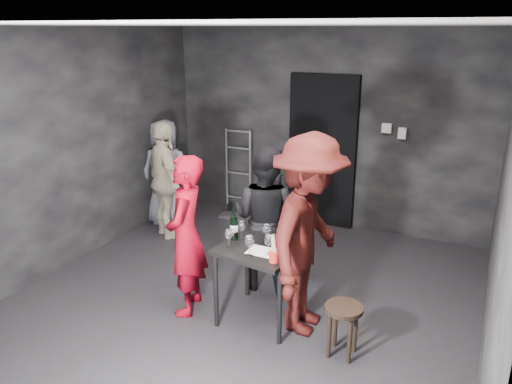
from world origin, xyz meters
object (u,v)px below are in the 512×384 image
at_px(bystander_grey, 166,173).
at_px(breadstick_cup, 274,249).
at_px(bystander_cream, 165,179).
at_px(hand_truck, 237,201).
at_px(wine_bottle, 234,228).
at_px(stool, 343,317).
at_px(man_maroon, 309,213).
at_px(tasting_table, 262,256).
at_px(woman_black, 266,216).
at_px(server_red, 186,232).

relative_size(bystander_grey, breadstick_cup, 5.57).
relative_size(bystander_cream, breadstick_cup, 6.00).
distance_m(hand_truck, wine_bottle, 2.69).
relative_size(stool, wine_bottle, 1.56).
relative_size(stool, bystander_grey, 0.31).
bearing_deg(wine_bottle, breadstick_cup, -26.88).
xyz_separation_m(hand_truck, man_maroon, (1.95, -2.31, 0.91)).
xyz_separation_m(tasting_table, bystander_cream, (-1.99, 1.25, 0.15)).
bearing_deg(hand_truck, bystander_grey, -140.22).
distance_m(stool, bystander_grey, 3.66).
height_order(bystander_grey, wine_bottle, bystander_grey).
relative_size(tasting_table, man_maroon, 0.33).
height_order(tasting_table, woman_black, woman_black).
distance_m(server_red, woman_black, 0.90).
bearing_deg(man_maroon, bystander_grey, 58.55).
relative_size(tasting_table, breadstick_cup, 2.80).
xyz_separation_m(man_maroon, breadstick_cup, (-0.21, -0.28, -0.27)).
relative_size(bystander_cream, wine_bottle, 5.34).
bearing_deg(stool, tasting_table, 165.06).
relative_size(hand_truck, wine_bottle, 4.28).
distance_m(tasting_table, bystander_cream, 2.35).
bearing_deg(tasting_table, breadstick_cup, -47.09).
bearing_deg(server_red, stool, 70.01).
bearing_deg(bystander_grey, man_maroon, 134.33).
relative_size(wine_bottle, breadstick_cup, 1.12).
xyz_separation_m(hand_truck, bystander_grey, (-0.75, -0.71, 0.52)).
height_order(hand_truck, stool, hand_truck).
height_order(tasting_table, bystander_cream, bystander_cream).
bearing_deg(hand_truck, wine_bottle, -66.08).
height_order(bystander_grey, breadstick_cup, bystander_grey).
bearing_deg(breadstick_cup, woman_black, 119.24).
relative_size(woman_black, man_maroon, 0.72).
xyz_separation_m(man_maroon, bystander_grey, (-2.70, 1.61, -0.39)).
bearing_deg(hand_truck, man_maroon, -53.36).
distance_m(bystander_cream, wine_bottle, 2.08).
bearing_deg(man_maroon, tasting_table, 94.07).
xyz_separation_m(bystander_cream, wine_bottle, (1.68, -1.22, 0.06)).
height_order(tasting_table, wine_bottle, wine_bottle).
height_order(stool, woman_black, woman_black).
distance_m(stool, woman_black, 1.44).
bearing_deg(tasting_table, hand_truck, 122.83).
height_order(stool, breadstick_cup, breadstick_cup).
xyz_separation_m(tasting_table, stool, (0.86, -0.23, -0.28)).
bearing_deg(man_maroon, server_red, 99.84).
distance_m(bystander_grey, breadstick_cup, 3.13).
relative_size(bystander_cream, bystander_grey, 1.08).
bearing_deg(hand_truck, server_red, -76.06).
xyz_separation_m(server_red, bystander_grey, (-1.54, 1.82, -0.08)).
relative_size(man_maroon, breadstick_cup, 8.48).
xyz_separation_m(hand_truck, stool, (2.38, -2.58, 0.14)).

